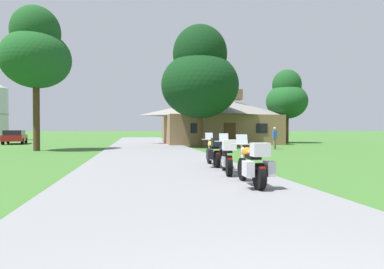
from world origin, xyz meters
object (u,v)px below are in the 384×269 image
tree_left_near (36,51)px  tree_right_of_lodge (287,97)px  motorcycle_blue_second_in_row (227,156)px  parked_red_suv_far_left (15,136)px  motorcycle_yellow_farthest_in_row (214,152)px  tree_by_lodge_front (200,76)px  bystander_blue_shirt_near_lodge (275,137)px  motorcycle_orange_nearest_to_camera (253,165)px

tree_left_near → tree_right_of_lodge: size_ratio=1.25×
motorcycle_blue_second_in_row → parked_red_suv_far_left: (-14.94, 25.57, 0.16)m
motorcycle_blue_second_in_row → tree_left_near: tree_left_near is taller
motorcycle_yellow_farthest_in_row → tree_left_near: bearing=131.3°
tree_by_lodge_front → parked_red_suv_far_left: tree_by_lodge_front is taller
motorcycle_blue_second_in_row → tree_left_near: 18.08m
tree_left_near → tree_by_lodge_front: tree_by_lodge_front is taller
tree_right_of_lodge → tree_by_lodge_front: 13.05m
bystander_blue_shirt_near_lodge → tree_right_of_lodge: size_ratio=0.21×
tree_by_lodge_front → parked_red_suv_far_left: bearing=151.9°
tree_left_near → motorcycle_orange_nearest_to_camera: bearing=-59.4°
motorcycle_blue_second_in_row → tree_by_lodge_front: (2.38, 16.33, 5.28)m
tree_left_near → motorcycle_blue_second_in_row: bearing=-55.3°
motorcycle_blue_second_in_row → tree_by_lodge_front: bearing=90.9°
tree_left_near → tree_by_lodge_front: size_ratio=0.99×
motorcycle_yellow_farthest_in_row → tree_right_of_lodge: (13.31, 21.04, 4.46)m
bystander_blue_shirt_near_lodge → tree_by_lodge_front: 7.86m
motorcycle_orange_nearest_to_camera → tree_by_lodge_front: 19.59m
bystander_blue_shirt_near_lodge → tree_left_near: (-17.07, 1.04, 5.95)m
motorcycle_orange_nearest_to_camera → tree_by_lodge_front: (2.38, 18.71, 5.29)m
bystander_blue_shirt_near_lodge → tree_left_near: 18.11m
tree_right_of_lodge → parked_red_suv_far_left: 28.78m
motorcycle_yellow_farthest_in_row → tree_by_lodge_front: size_ratio=0.21×
motorcycle_blue_second_in_row → tree_by_lodge_front: size_ratio=0.21×
motorcycle_orange_nearest_to_camera → tree_right_of_lodge: size_ratio=0.26×
motorcycle_yellow_farthest_in_row → parked_red_suv_far_left: (-15.05, 23.39, 0.17)m
motorcycle_blue_second_in_row → bystander_blue_shirt_near_lodge: 14.90m
motorcycle_orange_nearest_to_camera → tree_left_near: bearing=123.1°
motorcycle_blue_second_in_row → bystander_blue_shirt_near_lodge: bearing=69.3°
motorcycle_orange_nearest_to_camera → parked_red_suv_far_left: size_ratio=0.43×
tree_by_lodge_front → parked_red_suv_far_left: size_ratio=2.08×
motorcycle_blue_second_in_row → parked_red_suv_far_left: 29.61m
motorcycle_orange_nearest_to_camera → parked_red_suv_far_left: bearing=120.7°
motorcycle_yellow_farthest_in_row → tree_by_lodge_front: 15.28m
tree_left_near → parked_red_suv_far_left: (-5.29, 11.62, -6.11)m
tree_left_near → bystander_blue_shirt_near_lodge: bearing=-3.5°
motorcycle_orange_nearest_to_camera → tree_by_lodge_front: tree_by_lodge_front is taller
tree_right_of_lodge → tree_by_lodge_front: size_ratio=0.79×
motorcycle_yellow_farthest_in_row → parked_red_suv_far_left: size_ratio=0.43×
motorcycle_yellow_farthest_in_row → tree_by_lodge_front: tree_by_lodge_front is taller
tree_left_near → tree_by_lodge_front: bearing=11.2°
tree_left_near → tree_right_of_lodge: tree_left_near is taller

